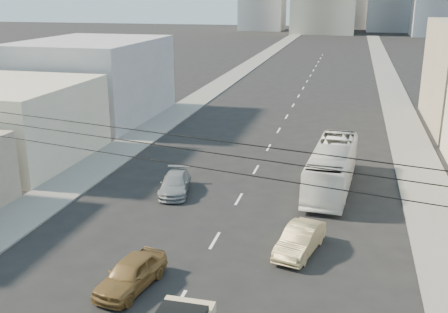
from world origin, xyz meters
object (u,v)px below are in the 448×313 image
at_px(city_bus, 332,167).
at_px(sedan_grey, 175,184).
at_px(sedan_brown, 131,274).
at_px(sedan_tan, 300,240).

height_order(city_bus, sedan_grey, city_bus).
bearing_deg(sedan_brown, city_bus, 72.06).
relative_size(sedan_brown, sedan_tan, 0.99).
relative_size(sedan_tan, sedan_grey, 0.97).
distance_m(city_bus, sedan_tan, 9.80).
bearing_deg(city_bus, sedan_brown, -114.10).
distance_m(sedan_tan, sedan_grey, 10.82).
distance_m(city_bus, sedan_brown, 16.83).
xyz_separation_m(city_bus, sedan_tan, (-1.08, -9.71, -0.78)).
bearing_deg(sedan_brown, sedan_grey, 109.58).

